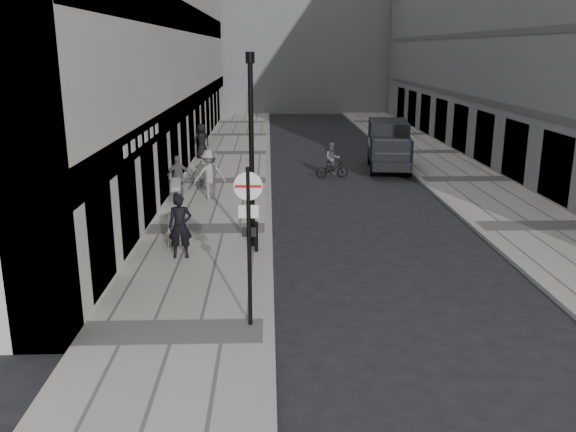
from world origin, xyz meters
name	(u,v)px	position (x,y,z in m)	size (l,w,h in m)	color
ground	(269,407)	(0.00, 0.00, 0.00)	(120.00, 120.00, 0.00)	black
sidewalk	(224,182)	(-2.00, 18.00, 0.06)	(4.00, 60.00, 0.12)	#A39D93
far_sidewalk	(464,180)	(9.00, 18.00, 0.06)	(4.00, 60.00, 0.12)	#A39D93
walking_man	(180,226)	(-2.49, 7.47, 1.04)	(0.67, 0.44, 1.84)	black
sign_post	(249,226)	(-0.40, 3.00, 2.34)	(0.59, 0.10, 3.46)	black
lamppost	(251,142)	(-0.47, 8.47, 3.28)	(0.26, 0.26, 5.68)	black
bollard_near	(253,189)	(-0.60, 13.89, 0.63)	(0.13, 0.13, 1.01)	black
bollard_far	(256,237)	(-0.36, 7.92, 0.55)	(0.11, 0.11, 0.86)	black
panel_van	(389,143)	(6.02, 20.91, 1.33)	(2.44, 5.21, 2.37)	black
cyclist	(332,164)	(3.01, 18.98, 0.65)	(1.63, 0.81, 1.68)	black
pedestrian_a	(178,176)	(-3.60, 14.94, 0.95)	(0.98, 0.41, 1.67)	#5D5C62
pedestrian_b	(210,175)	(-2.28, 14.48, 1.10)	(1.27, 0.73, 1.97)	gray
pedestrian_c	(202,141)	(-3.60, 23.98, 1.05)	(0.91, 0.59, 1.86)	black
cafe_table_near	(178,225)	(-2.80, 9.05, 0.62)	(0.76, 1.72, 0.98)	#B5B4B7
cafe_table_mid	(204,173)	(-2.80, 17.16, 0.61)	(0.76, 1.71, 0.98)	#A5A5A8
cafe_table_far	(178,187)	(-3.60, 14.66, 0.58)	(0.71, 1.59, 0.91)	#BBBBBD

